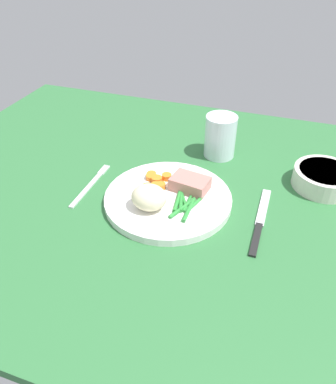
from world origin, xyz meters
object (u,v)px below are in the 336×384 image
object	(u,v)px
meat_portion	(190,183)
salad_bowl	(324,177)
knife	(260,222)
water_glass	(220,139)
dinner_plate	(168,199)
fork	(90,185)

from	to	relation	value
meat_portion	salad_bowl	world-z (taller)	meat_portion
salad_bowl	knife	bearing A→B (deg)	-123.63
knife	water_glass	xyz separation A→B (cm)	(-13.32, 22.33, 4.17)
knife	dinner_plate	bearing A→B (deg)	178.29
dinner_plate	knife	world-z (taller)	dinner_plate
meat_portion	water_glass	size ratio (longest dim) A/B	0.75
dinner_plate	salad_bowl	xyz separation A→B (cm)	(30.14, 16.44, 1.53)
fork	water_glass	xyz separation A→B (cm)	(23.74, 22.30, 4.17)
knife	salad_bowl	xyz separation A→B (cm)	(11.12, 16.72, 2.13)
meat_portion	dinner_plate	bearing A→B (deg)	-130.60
salad_bowl	fork	bearing A→B (deg)	-160.89
fork	meat_portion	bearing A→B (deg)	15.95
dinner_plate	salad_bowl	distance (cm)	34.36
water_glass	salad_bowl	xyz separation A→B (cm)	(24.44, -5.61, -2.05)
knife	salad_bowl	distance (cm)	20.19
dinner_plate	water_glass	size ratio (longest dim) A/B	2.55
dinner_plate	meat_portion	size ratio (longest dim) A/B	3.42
fork	water_glass	distance (cm)	32.84
dinner_plate	knife	distance (cm)	19.03
dinner_plate	salad_bowl	size ratio (longest dim) A/B	2.00
meat_portion	knife	distance (cm)	16.32
fork	salad_bowl	distance (cm)	51.03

